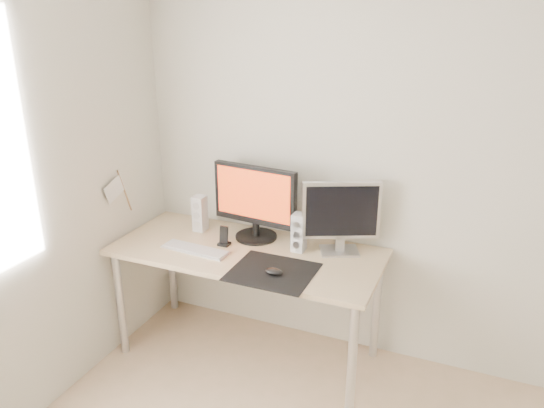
% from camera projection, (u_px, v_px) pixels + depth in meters
% --- Properties ---
extents(wall_back, '(3.50, 0.00, 3.50)m').
position_uv_depth(wall_back, '(425.00, 167.00, 2.94)').
color(wall_back, beige).
rests_on(wall_back, ground).
extents(mousepad, '(0.45, 0.40, 0.00)m').
position_uv_depth(mousepad, '(273.00, 272.00, 2.88)').
color(mousepad, black).
rests_on(mousepad, desk).
extents(mouse, '(0.10, 0.06, 0.04)m').
position_uv_depth(mouse, '(274.00, 272.00, 2.84)').
color(mouse, black).
rests_on(mouse, mousepad).
extents(desk, '(1.60, 0.70, 0.73)m').
position_uv_depth(desk, '(247.00, 262.00, 3.17)').
color(desk, '#D1B587').
rests_on(desk, ground).
extents(main_monitor, '(0.55, 0.29, 0.47)m').
position_uv_depth(main_monitor, '(255.00, 200.00, 3.22)').
color(main_monitor, black).
rests_on(main_monitor, desk).
extents(second_monitor, '(0.43, 0.24, 0.43)m').
position_uv_depth(second_monitor, '(341.00, 214.00, 3.03)').
color(second_monitor, silver).
rests_on(second_monitor, desk).
extents(speaker_left, '(0.07, 0.09, 0.23)m').
position_uv_depth(speaker_left, '(200.00, 213.00, 3.38)').
color(speaker_left, white).
rests_on(speaker_left, desk).
extents(speaker_right, '(0.07, 0.09, 0.23)m').
position_uv_depth(speaker_right, '(299.00, 232.00, 3.10)').
color(speaker_right, silver).
rests_on(speaker_right, desk).
extents(keyboard, '(0.43, 0.15, 0.02)m').
position_uv_depth(keyboard, '(195.00, 249.00, 3.13)').
color(keyboard, '#B6B6B8').
rests_on(keyboard, desk).
extents(phone_dock, '(0.07, 0.06, 0.12)m').
position_uv_depth(phone_dock, '(224.00, 239.00, 3.20)').
color(phone_dock, black).
rests_on(phone_dock, desk).
extents(pennant, '(0.01, 0.23, 0.29)m').
position_uv_depth(pennant, '(118.00, 190.00, 3.20)').
color(pennant, '#A57F54').
rests_on(pennant, wall_left).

